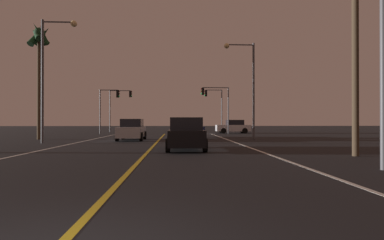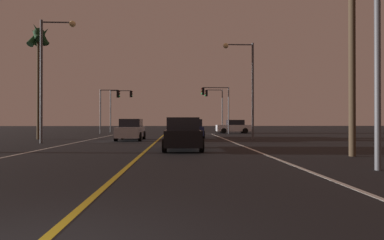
{
  "view_description": "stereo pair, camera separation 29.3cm",
  "coord_description": "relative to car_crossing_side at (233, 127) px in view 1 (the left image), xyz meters",
  "views": [
    {
      "loc": [
        1.4,
        -2.97,
        1.5
      ],
      "look_at": [
        3.16,
        31.4,
        1.66
      ],
      "focal_mm": 28.67,
      "sensor_mm": 36.0,
      "label": 1
    },
    {
      "loc": [
        1.7,
        -2.97,
        1.5
      ],
      "look_at": [
        3.16,
        31.4,
        1.66
      ],
      "focal_mm": 28.67,
      "sensor_mm": 36.0,
      "label": 2
    }
  ],
  "objects": [
    {
      "name": "car_oncoming",
      "position": [
        -10.84,
        -14.09,
        0.0
      ],
      "size": [
        2.02,
        4.3,
        1.7
      ],
      "rotation": [
        0.0,
        0.0,
        -1.57
      ],
      "color": "black",
      "rests_on": "ground"
    },
    {
      "name": "car_crossing_side",
      "position": [
        0.0,
        0.0,
        0.0
      ],
      "size": [
        4.3,
        2.02,
        1.7
      ],
      "rotation": [
        0.0,
        0.0,
        3.14
      ],
      "color": "black",
      "rests_on": "ground"
    },
    {
      "name": "street_lamp_right_near",
      "position": [
        -1.36,
        -29.66,
        4.15
      ],
      "size": [
        2.07,
        0.44,
        7.81
      ],
      "rotation": [
        0.0,
        0.0,
        3.14
      ],
      "color": "#4C4C51",
      "rests_on": "ground"
    },
    {
      "name": "car_lead_same_lane",
      "position": [
        -6.79,
        -22.68,
        0.0
      ],
      "size": [
        2.02,
        4.3,
        1.7
      ],
      "rotation": [
        0.0,
        0.0,
        1.57
      ],
      "color": "black",
      "rests_on": "ground"
    },
    {
      "name": "street_lamp_right_far",
      "position": [
        -1.48,
        -13.77,
        4.28
      ],
      "size": [
        2.55,
        0.44,
        7.99
      ],
      "rotation": [
        0.0,
        0.0,
        3.14
      ],
      "color": "#4C4C51",
      "rests_on": "ground"
    },
    {
      "name": "traffic_light_far_left",
      "position": [
        -15.07,
        4.17,
        3.49
      ],
      "size": [
        3.13,
        0.36,
        5.84
      ],
      "color": "#4C4C51",
      "rests_on": "ground"
    },
    {
      "name": "traffic_light_near_right",
      "position": [
        -2.48,
        -1.33,
        3.43
      ],
      "size": [
        3.47,
        0.36,
        5.72
      ],
      "rotation": [
        0.0,
        0.0,
        3.14
      ],
      "color": "#4C4C51",
      "rests_on": "ground"
    },
    {
      "name": "lane_edge_right",
      "position": [
        -3.08,
        -21.82,
        -0.82
      ],
      "size": [
        0.16,
        40.0,
        0.01
      ],
      "primitive_type": "cube",
      "color": "silver",
      "rests_on": "ground"
    },
    {
      "name": "traffic_light_far_right",
      "position": [
        -1.99,
        4.17,
        3.56
      ],
      "size": [
        2.56,
        0.36,
        5.99
      ],
      "rotation": [
        0.0,
        0.0,
        3.14
      ],
      "color": "#4C4C51",
      "rests_on": "ground"
    },
    {
      "name": "palm_tree_left_mid",
      "position": [
        -18.68,
        -12.71,
        6.89
      ],
      "size": [
        1.97,
        2.04,
        9.81
      ],
      "color": "#473826",
      "rests_on": "ground"
    },
    {
      "name": "traffic_light_near_left",
      "position": [
        -15.38,
        -1.33,
        3.12
      ],
      "size": [
        2.43,
        0.36,
        5.35
      ],
      "color": "#4C4C51",
      "rests_on": "ground"
    },
    {
      "name": "lane_center_divider",
      "position": [
        -8.68,
        -21.82,
        -0.82
      ],
      "size": [
        0.16,
        40.0,
        0.01
      ],
      "primitive_type": "cube",
      "color": "gold",
      "rests_on": "ground"
    },
    {
      "name": "street_lamp_left_mid",
      "position": [
        -15.94,
        -17.3,
        4.55
      ],
      "size": [
        2.42,
        0.44,
        8.51
      ],
      "color": "#4C4C51",
      "rests_on": "ground"
    },
    {
      "name": "lane_edge_left",
      "position": [
        -14.28,
        -21.82,
        -0.82
      ],
      "size": [
        0.16,
        40.0,
        0.01
      ],
      "primitive_type": "cube",
      "color": "silver",
      "rests_on": "ground"
    },
    {
      "name": "utility_pole_right",
      "position": [
        0.46,
        -25.94,
        4.16
      ],
      "size": [
        2.2,
        0.28,
        9.41
      ],
      "color": "#423323",
      "rests_on": "ground"
    },
    {
      "name": "car_ahead_far",
      "position": [
        -5.77,
        -11.09,
        0.0
      ],
      "size": [
        2.02,
        4.3,
        1.7
      ],
      "rotation": [
        0.0,
        0.0,
        1.57
      ],
      "color": "black",
      "rests_on": "ground"
    }
  ]
}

